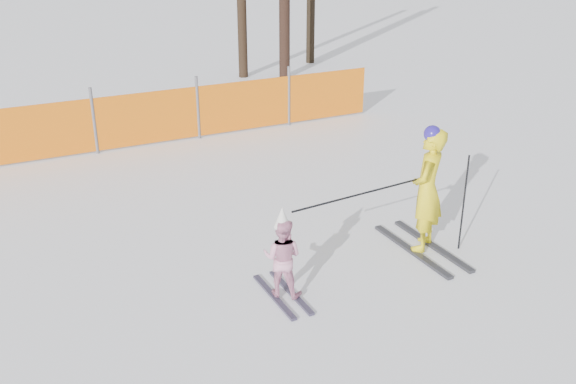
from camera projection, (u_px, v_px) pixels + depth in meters
The scene contains 4 objects.
ground at pixel (307, 283), 7.71m from camera, with size 120.00×120.00×0.00m, color white.
adult at pixel (427, 190), 8.16m from camera, with size 0.71×1.58×1.71m.
child at pixel (282, 257), 7.25m from camera, with size 0.58×1.04×1.13m.
ski_poles at pixel (405, 198), 7.85m from camera, with size 2.49×0.21×1.32m.
Camera 1 is at (-3.18, -5.86, 4.03)m, focal length 40.00 mm.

